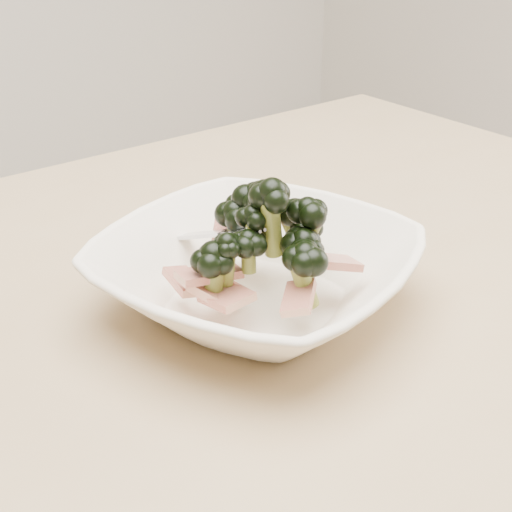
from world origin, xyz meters
TOP-DOWN VIEW (x-y plane):
  - dining_table at (0.00, 0.00)m, footprint 1.20×0.80m
  - broccoli_dish at (0.02, -0.04)m, footprint 0.34×0.34m

SIDE VIEW (x-z plane):
  - dining_table at x=0.00m, z-range 0.28..1.03m
  - broccoli_dish at x=0.02m, z-range 0.72..0.85m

